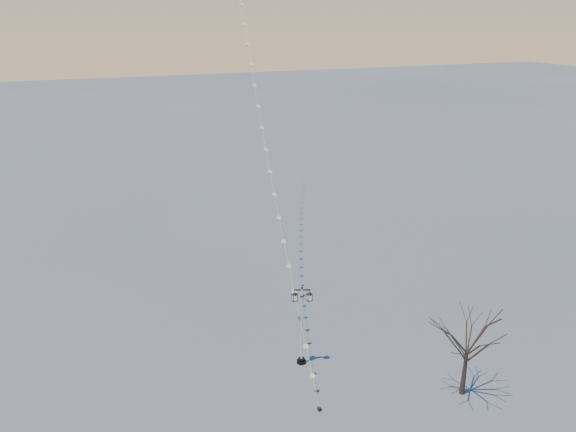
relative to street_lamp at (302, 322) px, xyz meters
name	(u,v)px	position (x,y,z in m)	size (l,w,h in m)	color
ground	(343,404)	(0.62, -3.90, -2.54)	(300.00, 300.00, 0.00)	slate
street_lamp	(302,322)	(0.00, 0.00, 0.00)	(1.12, 0.65, 4.58)	black
bare_tree	(468,340)	(6.52, -5.26, 0.52)	(2.66, 2.66, 4.41)	#32241B
kite_train	(254,46)	(1.97, 13.70, 13.17)	(5.86, 35.86, 31.66)	black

